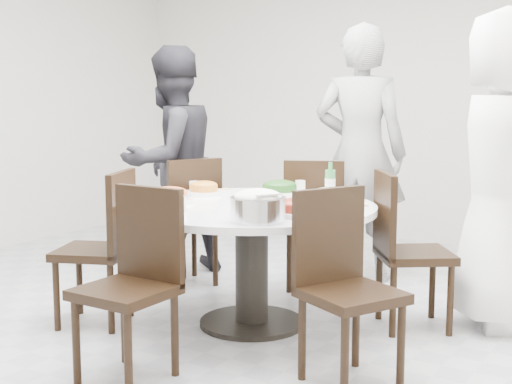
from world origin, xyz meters
The scene contains 22 objects.
floor centered at (0.00, 0.00, 0.00)m, with size 6.00×6.00×0.01m, color #B4B4B9.
wall_back centered at (0.00, 3.00, 1.40)m, with size 6.00×0.01×2.80m, color silver.
dining_table centered at (0.13, 0.04, 0.38)m, with size 1.50×1.50×0.75m, color white.
chair_ne centered at (0.99, 0.52, 0.47)m, with size 0.42×0.42×0.95m, color black.
chair_n centered at (0.07, 1.01, 0.47)m, with size 0.42×0.42×0.95m, color black.
chair_nw centered at (-0.80, 0.58, 0.47)m, with size 0.42×0.42×0.95m, color black.
chair_sw centered at (-0.71, -0.44, 0.47)m, with size 0.42×0.42×0.95m, color black.
chair_s centered at (0.05, -1.00, 0.47)m, with size 0.42×0.42×0.95m, color black.
chair_se centered at (1.02, -0.47, 0.47)m, with size 0.42×0.42×0.95m, color black.
diner_right centered at (1.42, 0.85, 0.96)m, with size 0.94×0.61×1.92m, color white.
diner_middle centered at (0.23, 1.43, 0.96)m, with size 0.70×0.46×1.92m, color black.
diner_left centered at (-1.05, 0.75, 0.88)m, with size 0.86×0.67×1.77m, color black.
dish_greens centered at (0.07, 0.49, 0.79)m, with size 0.29×0.29×0.08m, color white.
dish_pale centered at (0.50, 0.34, 0.78)m, with size 0.26×0.26×0.07m, color white.
dish_orange centered at (-0.35, 0.22, 0.78)m, with size 0.23×0.23×0.06m, color white.
dish_redbrown centered at (0.56, -0.15, 0.79)m, with size 0.28×0.28×0.07m, color white.
dish_tofu centered at (-0.33, -0.17, 0.79)m, with size 0.29×0.29×0.08m, color white.
rice_bowl centered at (0.45, -0.41, 0.81)m, with size 0.30×0.30×0.13m, color silver.
soup_bowl centered at (-0.18, -0.40, 0.79)m, with size 0.24×0.24×0.07m, color white.
beverage_bottle centered at (0.41, 0.55, 0.86)m, with size 0.07×0.07×0.23m, color #327F3F.
tea_cups centered at (0.14, 0.69, 0.79)m, with size 0.07×0.07×0.08m, color white.
chopsticks centered at (0.10, 0.73, 0.76)m, with size 0.24×0.04×0.01m, color tan, non-canonical shape.
Camera 1 is at (2.37, -3.54, 1.42)m, focal length 50.00 mm.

